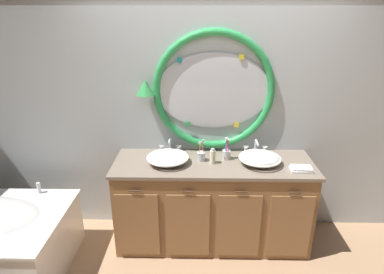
{
  "coord_description": "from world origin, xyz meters",
  "views": [
    {
      "loc": [
        -0.13,
        -2.5,
        2.19
      ],
      "look_at": [
        -0.19,
        0.25,
        1.12
      ],
      "focal_mm": 30.63,
      "sensor_mm": 36.0,
      "label": 1
    }
  ],
  "objects_px": {
    "sink_basin_left": "(168,158)",
    "toothbrush_holder_left": "(201,156)",
    "soap_dispenser": "(212,156)",
    "sink_basin_right": "(260,158)",
    "toothbrush_holder_right": "(226,153)",
    "folded_hand_towel": "(301,169)"
  },
  "relations": [
    {
      "from": "sink_basin_left",
      "to": "toothbrush_holder_left",
      "type": "bearing_deg",
      "value": 10.75
    },
    {
      "from": "sink_basin_left",
      "to": "soap_dispenser",
      "type": "distance_m",
      "value": 0.41
    },
    {
      "from": "sink_basin_right",
      "to": "toothbrush_holder_right",
      "type": "distance_m",
      "value": 0.31
    },
    {
      "from": "sink_basin_right",
      "to": "folded_hand_towel",
      "type": "distance_m",
      "value": 0.37
    },
    {
      "from": "sink_basin_right",
      "to": "soap_dispenser",
      "type": "distance_m",
      "value": 0.44
    },
    {
      "from": "toothbrush_holder_right",
      "to": "folded_hand_towel",
      "type": "xyz_separation_m",
      "value": [
        0.64,
        -0.23,
        -0.04
      ]
    },
    {
      "from": "sink_basin_left",
      "to": "toothbrush_holder_right",
      "type": "xyz_separation_m",
      "value": [
        0.55,
        0.1,
        0.0
      ]
    },
    {
      "from": "sink_basin_left",
      "to": "toothbrush_holder_right",
      "type": "bearing_deg",
      "value": 10.2
    },
    {
      "from": "sink_basin_right",
      "to": "toothbrush_holder_left",
      "type": "xyz_separation_m",
      "value": [
        -0.54,
        0.06,
        -0.01
      ]
    },
    {
      "from": "sink_basin_right",
      "to": "toothbrush_holder_right",
      "type": "relative_size",
      "value": 1.74
    },
    {
      "from": "soap_dispenser",
      "to": "folded_hand_towel",
      "type": "bearing_deg",
      "value": -9.81
    },
    {
      "from": "sink_basin_right",
      "to": "folded_hand_towel",
      "type": "relative_size",
      "value": 2.02
    },
    {
      "from": "sink_basin_right",
      "to": "toothbrush_holder_right",
      "type": "height_order",
      "value": "toothbrush_holder_right"
    },
    {
      "from": "toothbrush_holder_right",
      "to": "soap_dispenser",
      "type": "relative_size",
      "value": 1.44
    },
    {
      "from": "folded_hand_towel",
      "to": "toothbrush_holder_right",
      "type": "bearing_deg",
      "value": 160.51
    },
    {
      "from": "sink_basin_right",
      "to": "toothbrush_holder_right",
      "type": "bearing_deg",
      "value": 161.72
    },
    {
      "from": "toothbrush_holder_right",
      "to": "folded_hand_towel",
      "type": "distance_m",
      "value": 0.68
    },
    {
      "from": "sink_basin_left",
      "to": "sink_basin_right",
      "type": "relative_size",
      "value": 1.01
    },
    {
      "from": "toothbrush_holder_left",
      "to": "soap_dispenser",
      "type": "height_order",
      "value": "toothbrush_holder_left"
    },
    {
      "from": "toothbrush_holder_left",
      "to": "toothbrush_holder_right",
      "type": "height_order",
      "value": "toothbrush_holder_right"
    },
    {
      "from": "sink_basin_left",
      "to": "toothbrush_holder_right",
      "type": "distance_m",
      "value": 0.55
    },
    {
      "from": "sink_basin_right",
      "to": "folded_hand_towel",
      "type": "xyz_separation_m",
      "value": [
        0.35,
        -0.13,
        -0.04
      ]
    }
  ]
}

